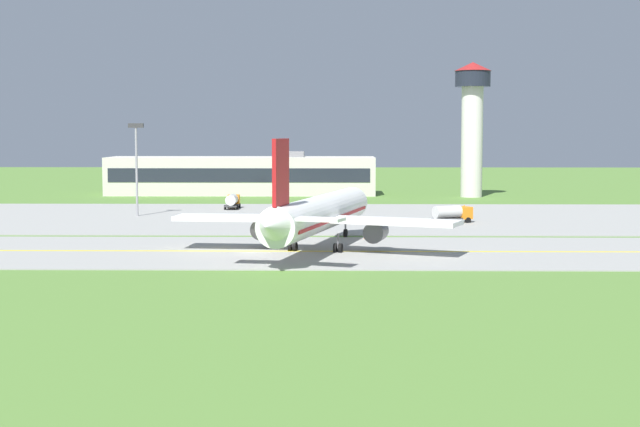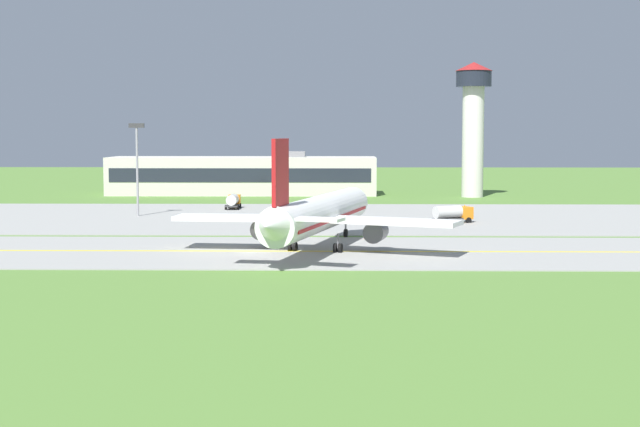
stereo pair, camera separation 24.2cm
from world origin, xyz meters
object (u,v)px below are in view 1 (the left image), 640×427
airplane_lead (319,214)px  service_truck_fuel (452,213)px  service_truck_baggage (232,201)px  apron_light_mast (136,158)px  control_tower (472,116)px

airplane_lead → service_truck_fuel: (18.95, 31.57, -2.60)m
service_truck_fuel → airplane_lead: bearing=-121.0°
service_truck_baggage → service_truck_fuel: same height
service_truck_baggage → apron_light_mast: apron_light_mast is taller
airplane_lead → service_truck_baggage: bearing=105.9°
service_truck_fuel → control_tower: size_ratio=0.23×
control_tower → apron_light_mast: bearing=-142.5°
apron_light_mast → service_truck_baggage: bearing=45.6°
service_truck_fuel → apron_light_mast: bearing=167.7°
service_truck_fuel → apron_light_mast: 50.17m
airplane_lead → service_truck_fuel: bearing=59.0°
service_truck_baggage → service_truck_fuel: bearing=-34.9°
airplane_lead → service_truck_baggage: airplane_lead is taller
control_tower → apron_light_mast: (-59.32, -45.53, -7.22)m
service_truck_baggage → airplane_lead: bearing=-74.1°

